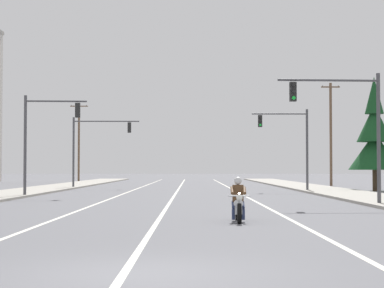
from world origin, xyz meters
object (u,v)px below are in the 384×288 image
(utility_pole_right_far, at_px, (329,132))
(traffic_signal_near_left, at_px, (41,131))
(traffic_signal_mid_right, at_px, (290,138))
(motorcycle_with_rider, at_px, (237,204))
(utility_pole_left_far, at_px, (77,141))
(conifer_tree_right_verge_far, at_px, (373,139))
(traffic_signal_mid_left, at_px, (92,141))
(traffic_signal_near_right, at_px, (348,118))

(utility_pole_right_far, bearing_deg, traffic_signal_near_left, -131.50)
(traffic_signal_near_left, distance_m, traffic_signal_mid_right, 19.29)
(motorcycle_with_rider, relative_size, traffic_signal_mid_right, 0.35)
(traffic_signal_near_left, height_order, traffic_signal_mid_right, same)
(utility_pole_right_far, xyz_separation_m, utility_pole_left_far, (-28.31, 20.65, 0.02))
(conifer_tree_right_verge_far, bearing_deg, motorcycle_with_rider, -112.61)
(traffic_signal_mid_right, distance_m, traffic_signal_mid_left, 18.09)
(traffic_signal_mid_left, relative_size, utility_pole_right_far, 0.61)
(motorcycle_with_rider, height_order, utility_pole_left_far, utility_pole_left_far)
(traffic_signal_mid_right, distance_m, utility_pole_right_far, 17.25)
(traffic_signal_mid_right, bearing_deg, traffic_signal_near_right, -90.39)
(traffic_signal_near_right, bearing_deg, utility_pole_left_far, 111.27)
(traffic_signal_mid_right, height_order, conifer_tree_right_verge_far, conifer_tree_right_verge_far)
(utility_pole_left_far, distance_m, conifer_tree_right_verge_far, 45.87)
(conifer_tree_right_verge_far, bearing_deg, traffic_signal_mid_right, -172.83)
(traffic_signal_near_right, relative_size, traffic_signal_mid_right, 1.00)
(traffic_signal_mid_left, xyz_separation_m, utility_pole_right_far, (22.36, 7.85, 1.13))
(traffic_signal_near_right, height_order, traffic_signal_near_left, same)
(utility_pole_left_far, bearing_deg, motorcycle_with_rider, -76.25)
(traffic_signal_mid_left, xyz_separation_m, conifer_tree_right_verge_far, (22.62, -7.37, -0.13))
(utility_pole_right_far, height_order, utility_pole_left_far, utility_pole_right_far)
(motorcycle_with_rider, relative_size, conifer_tree_right_verge_far, 0.25)
(traffic_signal_near_left, distance_m, utility_pole_left_far, 46.81)
(motorcycle_with_rider, bearing_deg, utility_pole_right_far, 74.87)
(traffic_signal_mid_right, distance_m, utility_pole_left_far, 42.84)
(traffic_signal_mid_left, height_order, conifer_tree_right_verge_far, conifer_tree_right_verge_far)
(traffic_signal_near_right, bearing_deg, traffic_signal_near_left, 148.99)
(traffic_signal_mid_left, bearing_deg, utility_pole_right_far, 19.35)
(motorcycle_with_rider, xyz_separation_m, traffic_signal_near_left, (-10.64, 19.33, 3.44))
(traffic_signal_near_right, bearing_deg, traffic_signal_mid_left, 119.84)
(traffic_signal_near_right, height_order, utility_pole_right_far, utility_pole_right_far)
(utility_pole_left_far, bearing_deg, traffic_signal_near_left, -83.29)
(traffic_signal_mid_right, xyz_separation_m, conifer_tree_right_verge_far, (6.49, 0.82, -0.04))
(utility_pole_left_far, bearing_deg, traffic_signal_near_right, -68.73)
(traffic_signal_near_left, xyz_separation_m, traffic_signal_mid_left, (0.49, 17.97, 0.13))
(traffic_signal_near_left, xyz_separation_m, traffic_signal_mid_right, (16.62, 9.79, 0.03))
(motorcycle_with_rider, xyz_separation_m, traffic_signal_near_right, (5.84, 9.43, 3.51))
(motorcycle_with_rider, relative_size, utility_pole_left_far, 0.22)
(traffic_signal_mid_right, bearing_deg, utility_pole_left_far, 121.04)
(traffic_signal_mid_right, bearing_deg, traffic_signal_near_left, -149.50)
(traffic_signal_mid_right, height_order, utility_pole_left_far, utility_pole_left_far)
(utility_pole_left_far, bearing_deg, utility_pole_right_far, -36.10)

